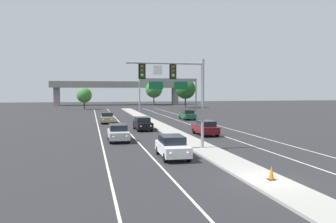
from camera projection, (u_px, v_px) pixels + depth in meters
ground_plane at (266, 182)px, 18.38m from camera, size 260.00×260.00×0.00m
median_island at (180, 136)px, 35.91m from camera, size 2.40×110.00×0.15m
lane_stripe_oncoming_center at (127, 131)px, 41.70m from camera, size 0.14×100.00×0.01m
lane_stripe_receding_center at (202, 129)px, 43.75m from camera, size 0.14×100.00×0.01m
edge_stripe_left at (99, 131)px, 40.98m from camera, size 0.14×100.00×0.01m
edge_stripe_right at (227, 128)px, 44.48m from camera, size 0.14×100.00×0.01m
overhead_signal_mast at (179, 84)px, 27.79m from camera, size 6.30×0.44×7.20m
car_oncoming_white at (172, 146)px, 24.90m from camera, size 1.91×4.51×1.58m
car_oncoming_silver at (118, 133)px, 33.03m from camera, size 1.83×4.47×1.58m
car_oncoming_black at (143, 123)px, 42.02m from camera, size 1.89×4.50×1.58m
car_oncoming_tan at (107, 118)px, 50.88m from camera, size 1.90×4.50×1.58m
car_receding_darkred at (205, 128)px, 37.38m from camera, size 1.82×4.47×1.58m
car_receding_green at (187, 115)px, 57.03m from camera, size 1.82×4.47×1.58m
traffic_cone_median_nose at (271, 173)px, 18.20m from camera, size 0.36×0.36×0.74m
highway_sign_gantry at (168, 84)px, 78.14m from camera, size 13.28×0.42×7.50m
overpass_bridge at (118, 87)px, 113.78m from camera, size 42.40×6.40×7.65m
tree_far_left_c at (84, 95)px, 87.47m from camera, size 3.78×3.78×5.46m
tree_far_right_c at (154, 89)px, 111.32m from camera, size 5.34×5.34×7.72m
tree_far_right_b at (185, 89)px, 95.00m from camera, size 5.46×5.46×7.90m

